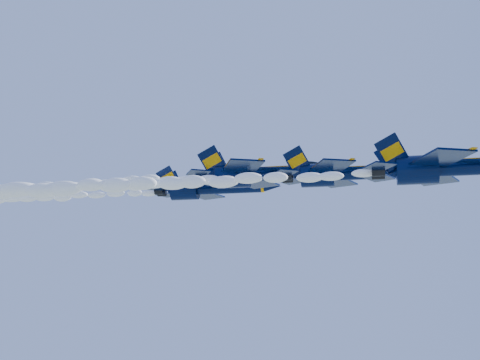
% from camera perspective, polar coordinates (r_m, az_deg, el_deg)
% --- Properties ---
extents(jet_lead, '(17.60, 14.44, 6.54)m').
position_cam_1_polar(jet_lead, '(64.22, 17.98, 1.06)').
color(jet_lead, black).
extents(smoke_trail_jet_lead, '(43.51, 1.96, 1.76)m').
position_cam_1_polar(smoke_trail_jet_lead, '(66.89, -7.69, -0.36)').
color(smoke_trail_jet_lead, white).
extents(jet_second, '(16.64, 13.65, 6.18)m').
position_cam_1_polar(jet_second, '(73.21, 9.21, 0.59)').
color(jet_second, black).
extents(smoke_trail_jet_second, '(43.51, 1.85, 1.67)m').
position_cam_1_polar(smoke_trail_jet_second, '(79.17, -12.14, -0.60)').
color(smoke_trail_jet_second, white).
extents(jet_third, '(18.95, 15.54, 7.04)m').
position_cam_1_polar(jet_third, '(79.93, 2.08, 0.56)').
color(jet_third, black).
extents(smoke_trail_jet_third, '(43.51, 2.11, 1.90)m').
position_cam_1_polar(smoke_trail_jet_third, '(89.19, -17.24, -0.56)').
color(smoke_trail_jet_third, white).
extents(jet_fourth, '(17.81, 14.61, 6.62)m').
position_cam_1_polar(jet_fourth, '(93.39, -2.62, -0.73)').
color(jet_fourth, black).
extents(smoke_trail_jet_fourth, '(43.51, 1.98, 1.79)m').
position_cam_1_polar(smoke_trail_jet_fourth, '(103.97, -18.58, -1.54)').
color(smoke_trail_jet_fourth, white).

